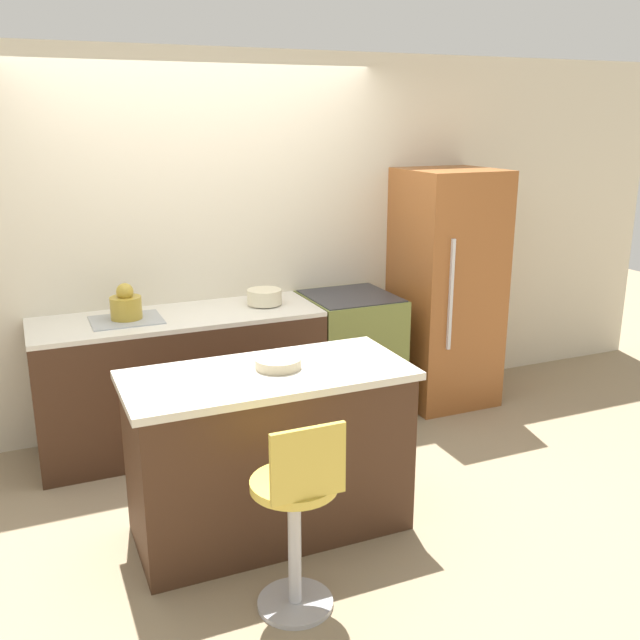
{
  "coord_description": "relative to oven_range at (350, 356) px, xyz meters",
  "views": [
    {
      "loc": [
        -1.2,
        -4.15,
        2.17
      ],
      "look_at": [
        0.47,
        -0.28,
        0.95
      ],
      "focal_mm": 40.0,
      "sensor_mm": 36.0,
      "label": 1
    }
  ],
  "objects": [
    {
      "name": "kettle",
      "position": [
        -1.58,
        0.02,
        0.55
      ],
      "size": [
        0.2,
        0.2,
        0.23
      ],
      "color": "#B29333",
      "rests_on": "back_counter"
    },
    {
      "name": "refrigerator",
      "position": [
        0.8,
        -0.01,
        0.44
      ],
      "size": [
        0.68,
        0.7,
        1.79
      ],
      "color": "#995628",
      "rests_on": "ground_plane"
    },
    {
      "name": "fruit_bowl",
      "position": [
        -1.0,
        -1.21,
        0.48
      ],
      "size": [
        0.24,
        0.24,
        0.05
      ],
      "color": "#C1B28E",
      "rests_on": "kitchen_island"
    },
    {
      "name": "back_counter",
      "position": [
        -1.26,
        0.0,
        -0.0
      ],
      "size": [
        1.86,
        0.64,
        0.92
      ],
      "color": "#422819",
      "rests_on": "ground_plane"
    },
    {
      "name": "ground_plane",
      "position": [
        -0.98,
        -0.34,
        -0.46
      ],
      "size": [
        14.0,
        14.0,
        0.0
      ],
      "primitive_type": "plane",
      "color": "#998466"
    },
    {
      "name": "kitchen_island",
      "position": [
        -1.07,
        -1.24,
        -0.0
      ],
      "size": [
        1.47,
        0.67,
        0.91
      ],
      "color": "#422819",
      "rests_on": "ground_plane"
    },
    {
      "name": "oven_range",
      "position": [
        0.0,
        0.0,
        0.0
      ],
      "size": [
        0.63,
        0.66,
        0.92
      ],
      "color": "olive",
      "rests_on": "ground_plane"
    },
    {
      "name": "stool_chair",
      "position": [
        -1.18,
        -1.92,
        0.01
      ],
      "size": [
        0.39,
        0.39,
        0.96
      ],
      "color": "#B7B7BC",
      "rests_on": "ground_plane"
    },
    {
      "name": "mixing_bowl",
      "position": [
        -0.65,
        0.02,
        0.51
      ],
      "size": [
        0.24,
        0.24,
        0.1
      ],
      "color": "beige",
      "rests_on": "back_counter"
    },
    {
      "name": "wall_back",
      "position": [
        -0.98,
        0.35,
        0.84
      ],
      "size": [
        8.0,
        0.06,
        2.6
      ],
      "color": "beige",
      "rests_on": "ground_plane"
    }
  ]
}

